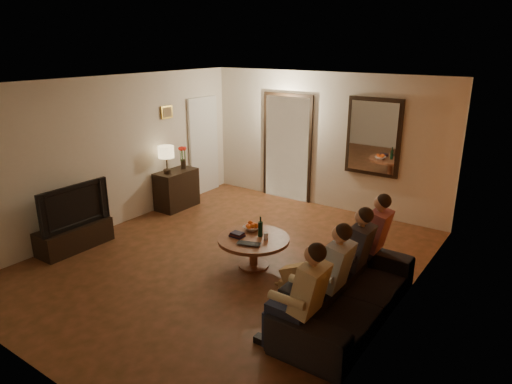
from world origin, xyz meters
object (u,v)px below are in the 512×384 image
Objects in this scene: person_a at (304,304)px; person_b at (330,280)px; dresser at (177,189)px; wine_bottle at (260,226)px; person_c at (352,260)px; table_lamp at (166,160)px; bowl at (252,228)px; person_d at (371,243)px; coffee_table at (254,252)px; tv_stand at (75,237)px; dog at (299,274)px; laptop at (248,245)px; sofa at (348,292)px; tv at (70,205)px.

person_a and person_b have the same top height.
dresser is 4.65m from person_b.
person_c is at bearing -8.49° from wine_bottle.
table_lamp is 2.08× the size of bowl.
person_d is 1.67m from coffee_table.
tv_stand is at bearing -159.42° from person_d.
dog is at bearing -24.45° from wine_bottle.
tv_stand is 4.46× the size of bowl.
person_a is 3.65× the size of laptop.
person_a reaches higher than tv_stand.
person_c is at bearing -17.02° from dresser.
person_d reaches higher than wine_bottle.
tv_stand is at bearing -90.00° from dresser.
person_a is at bearing -90.00° from person_c.
dog is at bearing -19.42° from laptop.
sofa is at bearing -18.08° from wine_bottle.
person_b is 1.00× the size of person_d.
dog is (3.59, 0.82, -0.44)m from tv.
table_lamp reaches higher than wine_bottle.
person_a reaches higher than tv.
dresser is 3.24× the size of bowl.
dresser is 1.50× the size of dog.
tv_stand is 3.51× the size of laptop.
tv_stand is 4.37m from person_c.
tv is 4.52× the size of bowl.
table_lamp is 2.66m from bowl.
dog is (3.59, -1.47, -0.09)m from dresser.
dresser is at bearing 133.92° from laptop.
bowl is at bearing 138.38° from person_a.
laptop reaches higher than coffee_table.
bowl is at bearing 156.28° from dog.
bowl is (2.50, 1.34, -0.24)m from tv.
person_d is at bearing 13.94° from wine_bottle.
person_b is 1.72m from wine_bottle.
tv_stand is at bearing -151.85° from bowl.
wine_bottle is (-1.61, 0.53, 0.27)m from sofa.
wine_bottle is at bearing 151.33° from person_b.
table_lamp is at bearing 165.73° from person_c.
dog is (-0.64, 0.43, -0.32)m from person_b.
person_c is 0.74m from dog.
bowl is at bearing 129.29° from coffee_table.
dresser reaches higher than sofa.
tv_stand is 0.96× the size of person_a.
person_b reaches higher than bowl.
person_c is 1.53m from wine_bottle.
tv_stand is 2.06× the size of dog.
table_lamp is 2.89m from wine_bottle.
wine_bottle is (0.05, 0.10, 0.38)m from coffee_table.
tv_stand is 0.53m from tv.
laptop is at bearing -70.35° from coffee_table.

